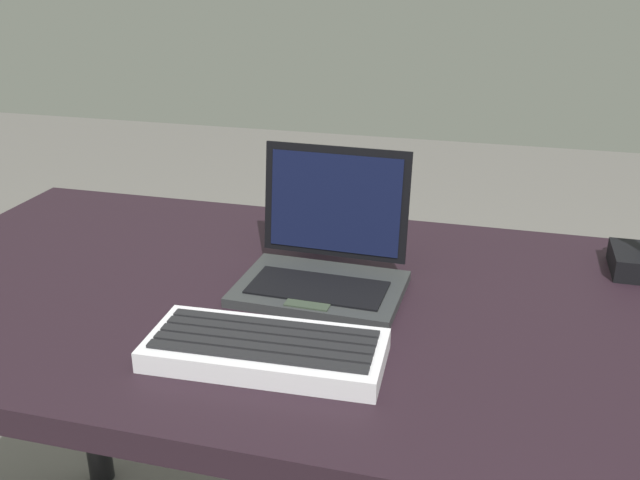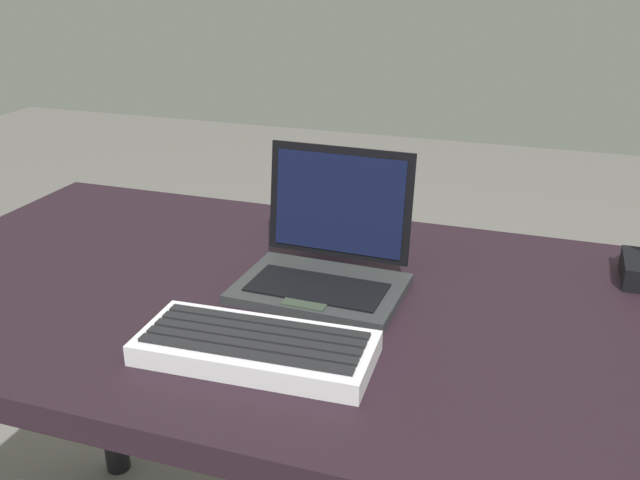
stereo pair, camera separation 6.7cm
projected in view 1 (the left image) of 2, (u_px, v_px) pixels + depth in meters
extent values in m
cube|color=black|center=(318.00, 309.00, 1.08)|extent=(1.43, 0.74, 0.04)
cylinder|color=black|center=(85.00, 357.00, 1.66)|extent=(0.06, 0.06, 0.71)
cube|color=#2E3031|center=(320.00, 289.00, 1.09)|extent=(0.26, 0.18, 0.02)
cube|color=black|center=(317.00, 287.00, 1.07)|extent=(0.21, 0.10, 0.00)
cube|color=#323D2F|center=(306.00, 304.00, 1.02)|extent=(0.07, 0.03, 0.00)
cube|color=black|center=(337.00, 202.00, 1.13)|extent=(0.24, 0.04, 0.18)
cube|color=black|center=(336.00, 203.00, 1.13)|extent=(0.22, 0.03, 0.16)
cube|color=#59CCF2|center=(336.00, 210.00, 1.13)|extent=(0.20, 0.01, 0.01)
cube|color=silver|center=(266.00, 350.00, 0.91)|extent=(0.31, 0.15, 0.03)
cube|color=black|center=(255.00, 356.00, 0.86)|extent=(0.28, 0.03, 0.00)
cube|color=black|center=(260.00, 348.00, 0.88)|extent=(0.28, 0.03, 0.00)
cube|color=black|center=(265.00, 339.00, 0.90)|extent=(0.28, 0.03, 0.00)
cube|color=black|center=(270.00, 331.00, 0.92)|extent=(0.28, 0.03, 0.00)
cube|color=black|center=(274.00, 323.00, 0.94)|extent=(0.28, 0.03, 0.00)
cylinder|color=#33679C|center=(321.00, 214.00, 1.30)|extent=(0.08, 0.08, 0.08)
torus|color=#33679C|center=(352.00, 215.00, 1.28)|extent=(0.05, 0.01, 0.05)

